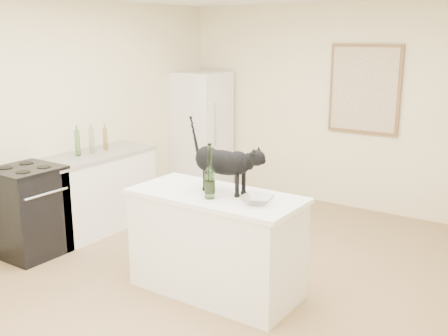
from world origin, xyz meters
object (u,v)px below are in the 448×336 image
at_px(stove, 29,212).
at_px(glass_bowl, 257,200).
at_px(fridge, 201,131).
at_px(wine_bottle, 210,174).
at_px(black_cat, 223,166).

distance_m(stove, glass_bowl, 2.56).
xyz_separation_m(fridge, wine_bottle, (2.08, -2.68, 0.25)).
bearing_deg(stove, wine_bottle, 7.26).
bearing_deg(glass_bowl, black_cat, 163.50).
bearing_deg(fridge, black_cat, -50.07).
distance_m(stove, black_cat, 2.23).
bearing_deg(glass_bowl, wine_bottle, -168.14).
bearing_deg(fridge, glass_bowl, -46.27).
xyz_separation_m(fridge, glass_bowl, (2.49, -2.60, 0.08)).
distance_m(fridge, black_cat, 3.24).
bearing_deg(black_cat, fridge, 130.72).
height_order(stove, wine_bottle, wine_bottle).
bearing_deg(black_cat, stove, -166.39).
distance_m(fridge, wine_bottle, 3.41).
height_order(fridge, glass_bowl, fridge).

